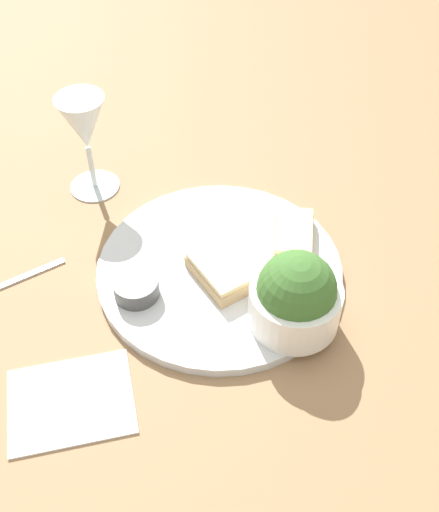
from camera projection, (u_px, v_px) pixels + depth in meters
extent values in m
plane|color=#93704C|center=(220.00, 273.00, 0.87)|extent=(4.00, 4.00, 0.00)
cylinder|color=silver|center=(220.00, 270.00, 0.86)|extent=(0.33, 0.33, 0.01)
cylinder|color=white|center=(295.00, 305.00, 0.78)|extent=(0.11, 0.11, 0.06)
sphere|color=#3D6B2D|center=(297.00, 290.00, 0.76)|extent=(0.10, 0.10, 0.10)
cylinder|color=#4C4C4C|center=(136.00, 287.00, 0.82)|extent=(0.06, 0.06, 0.03)
cylinder|color=beige|center=(135.00, 283.00, 0.81)|extent=(0.05, 0.05, 0.01)
cube|color=tan|center=(293.00, 237.00, 0.88)|extent=(0.10, 0.06, 0.02)
cube|color=beige|center=(294.00, 231.00, 0.87)|extent=(0.09, 0.06, 0.01)
cube|color=tan|center=(218.00, 274.00, 0.84)|extent=(0.10, 0.09, 0.02)
cube|color=beige|center=(218.00, 268.00, 0.83)|extent=(0.10, 0.09, 0.01)
cylinder|color=silver|center=(95.00, 185.00, 0.99)|extent=(0.08, 0.08, 0.01)
cylinder|color=silver|center=(91.00, 166.00, 0.96)|extent=(0.01, 0.01, 0.07)
cone|color=silver|center=(83.00, 123.00, 0.90)|extent=(0.07, 0.07, 0.08)
cube|color=white|center=(71.00, 401.00, 0.73)|extent=(0.15, 0.17, 0.01)
cube|color=silver|center=(7.00, 283.00, 0.85)|extent=(0.10, 0.14, 0.01)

